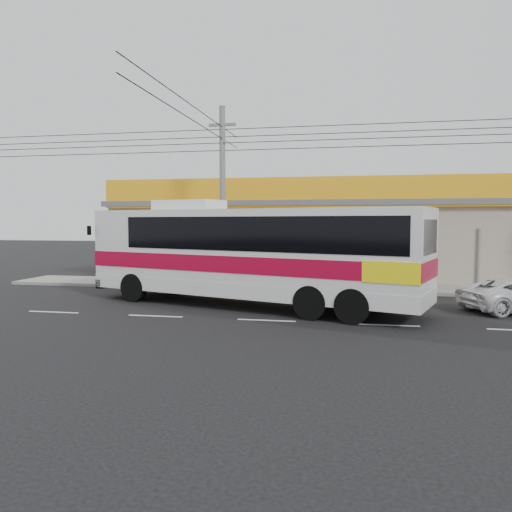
{
  "coord_description": "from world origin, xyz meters",
  "views": [
    {
      "loc": [
        2.88,
        -18.97,
        3.36
      ],
      "look_at": [
        -1.24,
        2.0,
        1.87
      ],
      "focal_mm": 35.0,
      "sensor_mm": 36.0,
      "label": 1
    }
  ],
  "objects": [
    {
      "name": "ground",
      "position": [
        0.0,
        0.0,
        0.0
      ],
      "size": [
        120.0,
        120.0,
        0.0
      ],
      "primitive_type": "plane",
      "color": "black",
      "rests_on": "ground"
    },
    {
      "name": "sidewalk",
      "position": [
        0.0,
        6.0,
        0.07
      ],
      "size": [
        30.0,
        3.2,
        0.15
      ],
      "primitive_type": "cube",
      "color": "slate",
      "rests_on": "ground"
    },
    {
      "name": "lane_markings",
      "position": [
        0.0,
        -2.5,
        0.0
      ],
      "size": [
        50.0,
        0.12,
        0.01
      ],
      "primitive_type": null,
      "color": "silver",
      "rests_on": "ground"
    },
    {
      "name": "storefront_building",
      "position": [
        -0.01,
        11.54,
        2.3
      ],
      "size": [
        22.6,
        9.2,
        5.7
      ],
      "color": "gray",
      "rests_on": "ground"
    },
    {
      "name": "coach_bus",
      "position": [
        -0.98,
        0.05,
        2.27
      ],
      "size": [
        13.96,
        7.0,
        4.23
      ],
      "rotation": [
        0.0,
        0.0,
        -0.31
      ],
      "color": "silver",
      "rests_on": "ground"
    },
    {
      "name": "motorbike_red",
      "position": [
        -8.69,
        5.11,
        0.58
      ],
      "size": [
        1.74,
        0.93,
        0.87
      ],
      "primitive_type": "imported",
      "rotation": [
        0.0,
        0.0,
        1.35
      ],
      "color": "maroon",
      "rests_on": "sidewalk"
    },
    {
      "name": "motorbike_dark",
      "position": [
        -7.07,
        5.56,
        0.75
      ],
      "size": [
        2.07,
        0.98,
        1.2
      ],
      "primitive_type": "imported",
      "rotation": [
        0.0,
        0.0,
        1.35
      ],
      "color": "black",
      "rests_on": "sidewalk"
    },
    {
      "name": "utility_pole",
      "position": [
        -3.44,
        4.74,
        7.35
      ],
      "size": [
        34.0,
        14.0,
        8.92
      ],
      "color": "slate",
      "rests_on": "ground"
    }
  ]
}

